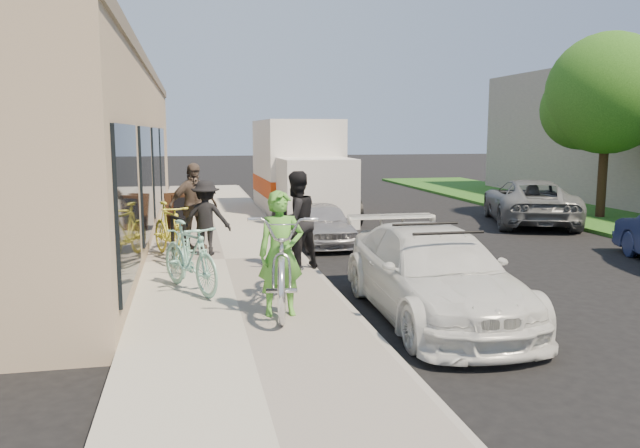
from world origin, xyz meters
TOP-DOWN VIEW (x-y plane):
  - ground at (0.00, 0.00)m, footprint 120.00×120.00m
  - sidewalk at (-2.00, 3.00)m, footprint 3.00×34.00m
  - curb at (-0.45, 3.00)m, footprint 0.12×34.00m
  - storefront at (-5.24, 7.99)m, footprint 3.60×20.00m
  - bike_rack at (-2.85, 2.41)m, footprint 0.29×0.62m
  - sandwich_board at (-2.91, 7.01)m, footprint 0.73×0.73m
  - sedan_white at (0.68, -0.99)m, footprint 1.83×4.34m
  - sedan_silver at (0.36, 4.90)m, footprint 1.17×2.92m
  - moving_truck at (0.76, 10.23)m, footprint 2.37×6.06m
  - far_car_gray at (6.81, 7.00)m, footprint 3.49×4.98m
  - median_tree at (9.26, 7.27)m, footprint 3.48×3.48m
  - tandem_bike at (-1.36, -0.50)m, footprint 1.32×2.72m
  - woman_rider at (-1.47, -0.92)m, footprint 0.62×0.41m
  - man_standing at (-0.79, 1.87)m, footprint 1.07×0.99m
  - cruiser_bike_a at (-2.66, 0.62)m, footprint 1.23×1.85m
  - cruiser_bike_b at (-2.72, 2.06)m, footprint 0.63×1.58m
  - cruiser_bike_c at (-3.04, 3.36)m, footprint 1.10×1.87m
  - bystander_a at (-2.32, 3.49)m, footprint 1.06×0.73m
  - bystander_b at (-2.57, 4.07)m, footprint 1.15×0.82m

SIDE VIEW (x-z plane):
  - ground at x=0.00m, z-range 0.00..0.00m
  - curb at x=-0.45m, z-range 0.00..0.13m
  - sidewalk at x=-2.00m, z-range 0.00..0.15m
  - sedan_silver at x=0.36m, z-range 0.00..0.99m
  - cruiser_bike_b at x=-2.72m, z-range 0.15..0.96m
  - sandwich_board at x=-2.91m, z-range 0.16..1.07m
  - sedan_white at x=0.68m, z-range -0.02..1.27m
  - far_car_gray at x=6.81m, z-range 0.00..1.26m
  - cruiser_bike_c at x=-3.04m, z-range 0.15..1.23m
  - cruiser_bike_a at x=-2.66m, z-range 0.15..1.23m
  - bike_rack at x=-2.85m, z-range 0.25..1.17m
  - tandem_bike at x=-1.36m, z-range 0.15..1.52m
  - bystander_a at x=-2.32m, z-range 0.15..1.65m
  - woman_rider at x=-1.47m, z-range 0.15..1.83m
  - man_standing at x=-0.79m, z-range 0.15..1.91m
  - bystander_b at x=-2.57m, z-range 0.15..1.97m
  - moving_truck at x=0.76m, z-range -0.17..2.79m
  - storefront at x=-5.24m, z-range 0.01..4.24m
  - median_tree at x=9.26m, z-range 0.88..6.21m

